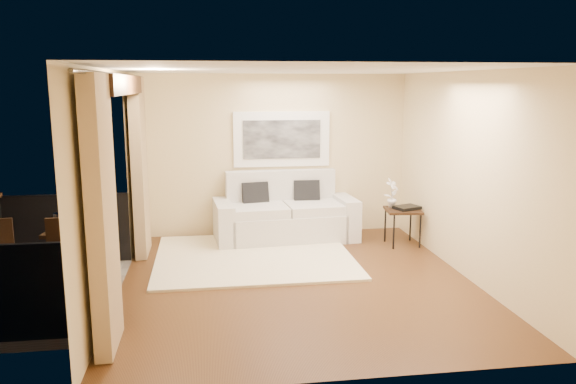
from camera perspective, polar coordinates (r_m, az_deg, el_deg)
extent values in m
plane|color=#533218|center=(7.39, 0.97, -9.10)|extent=(5.00, 5.00, 0.00)
plane|color=white|center=(6.95, 1.04, 12.32)|extent=(5.00, 5.00, 0.00)
plane|color=beige|center=(9.50, -1.42, 3.77)|extent=(4.50, 0.00, 4.50)
plane|color=beige|center=(4.65, 5.96, -3.84)|extent=(4.50, 0.00, 4.50)
plane|color=beige|center=(7.73, 17.71, 1.62)|extent=(0.00, 5.00, 5.00)
plane|color=beige|center=(8.86, -15.53, 2.86)|extent=(0.00, 2.70, 2.70)
plane|color=beige|center=(5.27, -20.45, -2.73)|extent=(0.00, 2.70, 2.70)
plane|color=beige|center=(6.95, -17.93, 10.56)|extent=(0.00, 2.40, 2.40)
cube|color=black|center=(6.93, -16.92, 10.37)|extent=(0.28, 2.40, 0.22)
cube|color=#605B56|center=(7.61, -23.56, -9.94)|extent=(1.80, 2.60, 0.12)
cube|color=black|center=(8.62, -21.67, -3.49)|extent=(1.80, 0.06, 1.00)
cube|color=black|center=(6.28, -26.97, -9.17)|extent=(1.80, 0.06, 1.00)
cube|color=tan|center=(8.55, -14.83, 2.42)|extent=(0.16, 0.75, 2.62)
cube|color=tan|center=(5.53, -18.38, -2.28)|extent=(0.16, 0.75, 2.62)
cylinder|color=#4C473F|center=(6.93, -16.81, 11.29)|extent=(0.04, 4.80, 0.04)
cube|color=white|center=(9.45, -0.64, 5.39)|extent=(1.62, 0.05, 0.92)
cube|color=black|center=(9.42, -0.61, 5.37)|extent=(1.30, 0.02, 0.64)
cube|color=#FFF3CD|center=(8.37, -3.47, -6.57)|extent=(2.87, 2.50, 0.04)
cube|color=silver|center=(9.25, -0.25, -3.48)|extent=(1.93, 1.13, 0.46)
cube|color=silver|center=(9.52, -0.76, -0.44)|extent=(1.87, 0.39, 0.90)
cube|color=silver|center=(9.07, -6.55, -3.14)|extent=(0.34, 1.00, 0.68)
cube|color=silver|center=(9.49, 5.75, -2.48)|extent=(0.34, 1.00, 0.68)
cube|color=silver|center=(9.07, -2.98, -1.81)|extent=(0.94, 0.94, 0.15)
cube|color=silver|center=(9.26, 2.50, -1.54)|extent=(0.94, 0.94, 0.15)
cube|color=black|center=(9.27, -3.32, -0.36)|extent=(0.46, 0.27, 0.45)
cube|color=black|center=(9.45, 1.91, -0.13)|extent=(0.45, 0.22, 0.45)
cube|color=black|center=(9.07, 11.61, -1.83)|extent=(0.59, 0.59, 0.04)
cylinder|color=black|center=(8.87, 10.70, -4.02)|extent=(0.03, 0.03, 0.54)
cylinder|color=black|center=(9.02, 13.28, -3.88)|extent=(0.03, 0.03, 0.54)
cylinder|color=black|center=(9.27, 9.85, -3.35)|extent=(0.03, 0.03, 0.54)
cylinder|color=black|center=(9.41, 12.33, -3.23)|extent=(0.03, 0.03, 0.54)
cube|color=black|center=(9.07, 11.99, -1.55)|extent=(0.45, 0.40, 0.05)
imported|color=white|center=(9.08, 10.51, -0.11)|extent=(0.30, 0.29, 0.48)
cube|color=black|center=(7.64, -20.98, -3.72)|extent=(0.69, 0.69, 0.05)
cylinder|color=black|center=(7.57, -23.04, -6.86)|extent=(0.04, 0.04, 0.67)
cylinder|color=black|center=(7.45, -19.34, -6.86)|extent=(0.04, 0.04, 0.67)
cylinder|color=black|center=(8.02, -22.16, -5.80)|extent=(0.04, 0.04, 0.67)
cylinder|color=black|center=(7.92, -18.66, -5.78)|extent=(0.04, 0.04, 0.67)
cylinder|color=black|center=(8.04, -25.80, -6.98)|extent=(0.03, 0.03, 0.42)
cylinder|color=black|center=(7.73, -26.05, -7.71)|extent=(0.03, 0.03, 0.42)
cube|color=black|center=(6.91, -21.62, -7.22)|extent=(0.48, 0.48, 0.05)
cube|color=black|center=(7.03, -21.55, -4.70)|extent=(0.44, 0.09, 0.58)
cylinder|color=black|center=(6.85, -23.17, -9.66)|extent=(0.03, 0.03, 0.45)
cylinder|color=black|center=(6.80, -20.18, -9.61)|extent=(0.03, 0.03, 0.45)
cylinder|color=black|center=(7.18, -22.70, -8.69)|extent=(0.03, 0.03, 0.45)
cylinder|color=black|center=(7.13, -19.85, -8.63)|extent=(0.03, 0.03, 0.45)
cylinder|color=silver|center=(7.73, -22.09, -2.69)|extent=(0.18, 0.18, 0.20)
cylinder|color=red|center=(7.70, -20.27, -3.11)|extent=(0.06, 0.06, 0.07)
cylinder|color=white|center=(7.47, -21.45, -3.18)|extent=(0.04, 0.04, 0.18)
cylinder|color=silver|center=(7.48, -20.29, -3.31)|extent=(0.06, 0.06, 0.12)
cylinder|color=silver|center=(7.60, -19.62, -3.04)|extent=(0.06, 0.06, 0.12)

